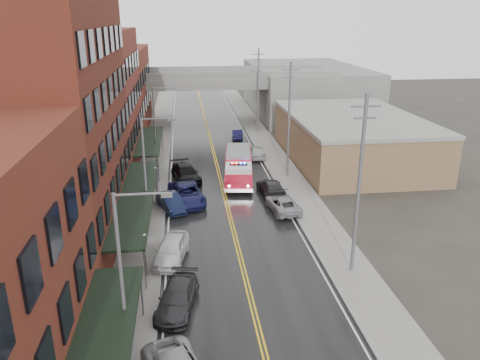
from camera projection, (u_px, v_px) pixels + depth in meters
road at (225, 196)px, 44.71m from camera, size 11.00×160.00×0.02m
sidewalk_left at (147, 199)px, 43.84m from camera, size 3.00×160.00×0.15m
sidewalk_right at (299, 192)px, 45.53m from camera, size 3.00×160.00×0.15m
curb_left at (165, 198)px, 44.03m from camera, size 0.30×160.00×0.15m
curb_right at (283, 193)px, 45.34m from camera, size 0.30×160.00×0.15m
brick_building_b at (48, 123)px, 33.63m from camera, size 9.00×20.00×18.00m
brick_building_c at (93, 102)px, 50.51m from camera, size 9.00×15.00×15.00m
brick_building_far at (115, 91)px, 67.39m from camera, size 9.00×20.00×12.00m
tan_building at (352, 140)px, 55.09m from camera, size 14.00×22.00×5.00m
right_far_block at (305, 89)px, 82.90m from camera, size 18.00×30.00×8.00m
awning_1 at (136, 197)px, 36.30m from camera, size 2.60×18.00×3.09m
awning_2 at (150, 141)px, 52.68m from camera, size 2.60×13.00×3.09m
globe_lamp_1 at (145, 246)px, 30.10m from camera, size 0.44×0.44×3.12m
globe_lamp_2 at (155, 176)px, 43.20m from camera, size 0.44×0.44×3.12m
street_lamp_0 at (126, 270)px, 21.64m from camera, size 2.64×0.22×9.00m
street_lamp_1 at (148, 166)px, 36.61m from camera, size 2.64×0.22×9.00m
street_lamp_2 at (157, 122)px, 51.59m from camera, size 2.64×0.22×9.00m
utility_pole_0 at (359, 184)px, 29.40m from camera, size 1.80×0.24×12.00m
utility_pole_1 at (289, 118)px, 48.13m from camera, size 1.80×0.24×12.00m
utility_pole_2 at (258, 90)px, 66.85m from camera, size 1.80×0.24×12.00m
overpass at (205, 86)px, 72.68m from camera, size 40.00×10.00×7.50m
fire_truck at (238, 166)px, 48.12m from camera, size 4.15×8.68×3.07m
parked_car_left_3 at (177, 298)px, 27.32m from camera, size 2.99×5.20×1.42m
parked_car_left_4 at (171, 249)px, 32.73m from camera, size 2.89×5.16×1.66m
parked_car_left_5 at (171, 202)px, 41.27m from camera, size 2.95×4.71×1.47m
parked_car_left_6 at (187, 194)px, 42.89m from camera, size 3.77×6.42×1.68m
parked_car_left_7 at (186, 173)px, 48.51m from camera, size 3.53×6.07×1.65m
parked_car_right_0 at (283, 204)px, 41.09m from camera, size 2.77×5.11×1.36m
parked_car_right_1 at (271, 187)px, 44.79m from camera, size 2.39×5.21×1.48m
parked_car_right_2 at (256, 152)px, 56.48m from camera, size 1.90×4.51×1.52m
parked_car_right_3 at (237, 134)px, 65.35m from camera, size 1.71×4.12×1.33m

